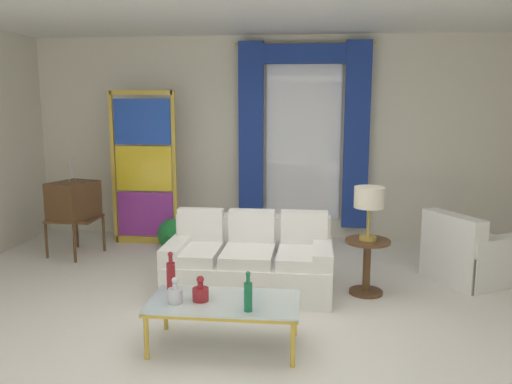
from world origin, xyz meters
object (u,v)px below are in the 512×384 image
(bottle_amber_squat, at_px, (175,294))
(table_lamp_brass, at_px, (369,200))
(bottle_ruby_flask, at_px, (171,274))
(vintage_tv, at_px, (73,202))
(bottle_crystal_tall, at_px, (201,292))
(coffee_table, at_px, (224,305))
(peacock_figurine, at_px, (171,235))
(couch_white_long, at_px, (250,263))
(bottle_blue_decanter, at_px, (248,295))
(round_side_table, at_px, (367,262))
(stained_glass_divider, at_px, (144,172))
(armchair_white, at_px, (468,256))

(bottle_amber_squat, relative_size, table_lamp_brass, 0.38)
(bottle_ruby_flask, xyz_separation_m, vintage_tv, (-1.93, 2.22, 0.18))
(bottle_crystal_tall, bearing_deg, bottle_amber_squat, -161.40)
(coffee_table, height_order, peacock_figurine, peacock_figurine)
(couch_white_long, height_order, bottle_blue_decanter, couch_white_long)
(vintage_tv, relative_size, round_side_table, 2.26)
(peacock_figurine, relative_size, round_side_table, 1.01)
(couch_white_long, bearing_deg, table_lamp_brass, 0.83)
(coffee_table, xyz_separation_m, bottle_amber_squat, (-0.39, -0.09, 0.11))
(stained_glass_divider, bearing_deg, bottle_crystal_tall, -64.60)
(couch_white_long, distance_m, stained_glass_divider, 2.56)
(vintage_tv, distance_m, peacock_figurine, 1.36)
(round_side_table, distance_m, table_lamp_brass, 0.67)
(couch_white_long, height_order, round_side_table, couch_white_long)
(bottle_crystal_tall, relative_size, bottle_amber_squat, 0.98)
(bottle_ruby_flask, xyz_separation_m, table_lamp_brass, (1.82, 1.17, 0.48))
(couch_white_long, xyz_separation_m, stained_glass_divider, (-1.73, 1.73, 0.75))
(couch_white_long, distance_m, bottle_blue_decanter, 1.58)
(table_lamp_brass, bearing_deg, armchair_white, 24.19)
(bottle_ruby_flask, relative_size, vintage_tv, 0.26)
(bottle_amber_squat, distance_m, peacock_figurine, 2.96)
(coffee_table, distance_m, bottle_crystal_tall, 0.22)
(coffee_table, xyz_separation_m, peacock_figurine, (-1.21, 2.74, -0.15))
(bottle_blue_decanter, distance_m, stained_glass_divider, 3.82)
(armchair_white, relative_size, table_lamp_brass, 1.94)
(bottle_blue_decanter, distance_m, armchair_white, 3.13)
(bottle_crystal_tall, bearing_deg, stained_glass_divider, 115.40)
(peacock_figurine, height_order, round_side_table, round_side_table)
(couch_white_long, bearing_deg, bottle_amber_squat, -107.30)
(coffee_table, distance_m, bottle_blue_decanter, 0.34)
(bottle_blue_decanter, bearing_deg, coffee_table, 139.17)
(couch_white_long, relative_size, stained_glass_divider, 0.80)
(bottle_crystal_tall, relative_size, bottle_ruby_flask, 0.63)
(bottle_ruby_flask, distance_m, armchair_white, 3.49)
(bottle_ruby_flask, bearing_deg, stained_glass_divider, 112.01)
(bottle_amber_squat, bearing_deg, couch_white_long, 72.70)
(table_lamp_brass, bearing_deg, stained_glass_divider, 150.22)
(bottle_amber_squat, height_order, bottle_ruby_flask, bottle_ruby_flask)
(bottle_crystal_tall, height_order, bottle_ruby_flask, bottle_ruby_flask)
(couch_white_long, relative_size, bottle_crystal_tall, 8.22)
(armchair_white, bearing_deg, bottle_amber_squat, -145.46)
(bottle_amber_squat, xyz_separation_m, bottle_ruby_flask, (-0.11, 0.29, 0.07))
(bottle_amber_squat, height_order, table_lamp_brass, table_lamp_brass)
(coffee_table, bearing_deg, bottle_blue_decanter, -40.83)
(vintage_tv, xyz_separation_m, round_side_table, (3.75, -1.05, -0.37))
(peacock_figurine, distance_m, table_lamp_brass, 2.99)
(bottle_crystal_tall, bearing_deg, coffee_table, 6.49)
(vintage_tv, relative_size, peacock_figurine, 2.24)
(bottle_crystal_tall, bearing_deg, round_side_table, 42.77)
(coffee_table, bearing_deg, bottle_crystal_tall, -173.51)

